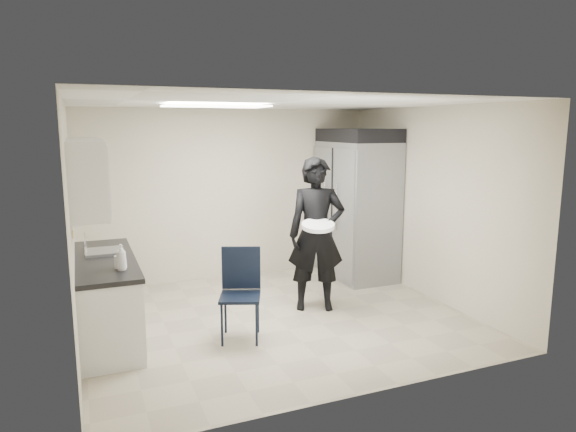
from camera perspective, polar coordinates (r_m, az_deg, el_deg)
name	(u,v)px	position (r m, az deg, el deg)	size (l,w,h in m)	color
floor	(277,318)	(6.45, -1.27, -11.28)	(4.50, 4.50, 0.00)	tan
ceiling	(276,103)	(6.02, -1.36, 12.46)	(4.50, 4.50, 0.00)	white
back_wall	(230,194)	(7.98, -6.48, 2.42)	(4.50, 4.50, 0.00)	beige
left_wall	(72,229)	(5.71, -22.89, -1.29)	(4.00, 4.00, 0.00)	beige
right_wall	(431,204)	(7.21, 15.62, 1.32)	(4.00, 4.00, 0.00)	beige
ceiling_panel	(216,106)	(6.22, -8.00, 12.01)	(1.20, 0.60, 0.02)	white
lower_counter	(107,300)	(6.12, -19.49, -8.78)	(0.60, 1.90, 0.86)	silver
countertop	(104,260)	(6.00, -19.75, -4.65)	(0.64, 1.95, 0.05)	black
sink	(105,256)	(6.24, -19.67, -4.22)	(0.42, 0.40, 0.14)	gray
faucet	(85,245)	(6.21, -21.59, -3.00)	(0.02, 0.02, 0.24)	silver
upper_cabinets	(86,175)	(5.84, -21.51, 4.24)	(0.35, 1.80, 0.75)	silver
towel_dispenser	(80,184)	(7.00, -22.12, 3.35)	(0.22, 0.30, 0.35)	black
notice_sticker_left	(73,234)	(5.82, -22.78, -1.88)	(0.00, 0.12, 0.07)	yellow
notice_sticker_right	(73,234)	(6.03, -22.75, -1.89)	(0.00, 0.12, 0.07)	yellow
commercial_fridge	(356,210)	(8.06, 7.62, 0.68)	(0.80, 1.35, 2.10)	gray
fridge_compressor	(358,135)	(7.96, 7.81, 8.87)	(0.80, 1.35, 0.20)	black
folding_chair	(240,297)	(5.72, -5.34, -8.93)	(0.44, 0.44, 0.98)	black
man_tuxedo	(316,234)	(6.53, 3.17, -2.06)	(0.72, 0.48, 1.96)	black
bucket_lid	(318,226)	(6.25, 3.36, -1.07)	(0.40, 0.40, 0.05)	silver
soap_bottle_a	(121,257)	(5.41, -18.03, -4.37)	(0.10, 0.10, 0.27)	silver
soap_bottle_b	(119,259)	(5.51, -18.30, -4.54)	(0.09, 0.09, 0.19)	#ACABB8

